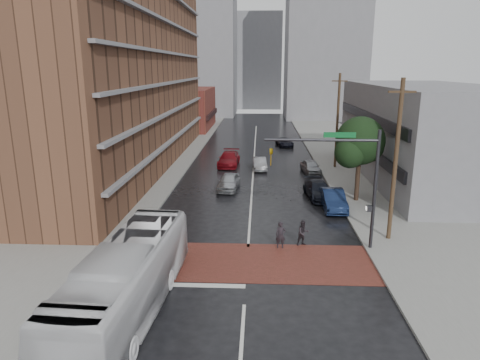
# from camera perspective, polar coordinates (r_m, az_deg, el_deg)

# --- Properties ---
(ground) EXTENTS (160.00, 160.00, 0.00)m
(ground) POSITION_cam_1_polar(r_m,az_deg,el_deg) (23.95, 0.92, -11.37)
(ground) COLOR black
(ground) RESTS_ON ground
(crosswalk) EXTENTS (14.00, 5.00, 0.02)m
(crosswalk) POSITION_cam_1_polar(r_m,az_deg,el_deg) (24.40, 0.96, -10.83)
(crosswalk) COLOR maroon
(crosswalk) RESTS_ON ground
(sidewalk_west) EXTENTS (9.00, 90.00, 0.15)m
(sidewalk_west) POSITION_cam_1_polar(r_m,az_deg,el_deg) (49.17, -11.70, 2.17)
(sidewalk_west) COLOR gray
(sidewalk_west) RESTS_ON ground
(sidewalk_east) EXTENTS (9.00, 90.00, 0.15)m
(sidewalk_east) POSITION_cam_1_polar(r_m,az_deg,el_deg) (48.89, 15.44, 1.87)
(sidewalk_east) COLOR gray
(sidewalk_east) RESTS_ON ground
(apartment_block) EXTENTS (10.00, 44.00, 28.00)m
(apartment_block) POSITION_cam_1_polar(r_m,az_deg,el_deg) (47.90, -15.97, 18.38)
(apartment_block) COLOR brown
(apartment_block) RESTS_ON ground
(storefront_west) EXTENTS (8.00, 16.00, 7.00)m
(storefront_west) POSITION_cam_1_polar(r_m,az_deg,el_deg) (76.86, -6.92, 9.42)
(storefront_west) COLOR brown
(storefront_west) RESTS_ON ground
(building_east) EXTENTS (11.00, 26.00, 9.00)m
(building_east) POSITION_cam_1_polar(r_m,az_deg,el_deg) (44.84, 23.48, 5.81)
(building_east) COLOR gray
(building_east) RESTS_ON ground
(distant_tower_west) EXTENTS (18.00, 16.00, 32.00)m
(distant_tower_west) POSITION_cam_1_polar(r_m,az_deg,el_deg) (100.70, -6.01, 17.82)
(distant_tower_west) COLOR gray
(distant_tower_west) RESTS_ON ground
(distant_tower_east) EXTENTS (16.00, 14.00, 36.00)m
(distant_tower_east) POSITION_cam_1_polar(r_m,az_deg,el_deg) (94.74, 11.37, 19.03)
(distant_tower_east) COLOR gray
(distant_tower_east) RESTS_ON ground
(distant_tower_center) EXTENTS (12.00, 10.00, 24.00)m
(distant_tower_center) POSITION_cam_1_polar(r_m,az_deg,el_deg) (116.50, 2.41, 15.49)
(distant_tower_center) COLOR gray
(distant_tower_center) RESTS_ON ground
(street_tree) EXTENTS (4.20, 4.10, 6.90)m
(street_tree) POSITION_cam_1_polar(r_m,az_deg,el_deg) (34.93, 15.73, 4.64)
(street_tree) COLOR #332319
(street_tree) RESTS_ON ground
(signal_mast) EXTENTS (6.50, 0.30, 7.20)m
(signal_mast) POSITION_cam_1_polar(r_m,az_deg,el_deg) (25.24, 14.54, 0.96)
(signal_mast) COLOR #2D2D33
(signal_mast) RESTS_ON ground
(utility_pole_near) EXTENTS (1.60, 0.26, 10.00)m
(utility_pole_near) POSITION_cam_1_polar(r_m,az_deg,el_deg) (27.32, 20.04, 2.44)
(utility_pole_near) COLOR #473321
(utility_pole_near) RESTS_ON ground
(utility_pole_far) EXTENTS (1.60, 0.26, 10.00)m
(utility_pole_far) POSITION_cam_1_polar(r_m,az_deg,el_deg) (46.54, 12.86, 7.74)
(utility_pole_far) COLOR #473321
(utility_pole_far) RESTS_ON ground
(transit_bus) EXTENTS (3.37, 11.77, 3.24)m
(transit_bus) POSITION_cam_1_polar(r_m,az_deg,el_deg) (19.67, -14.82, -12.78)
(transit_bus) COLOR silver
(transit_bus) RESTS_ON ground
(pedestrian_a) EXTENTS (0.62, 0.43, 1.65)m
(pedestrian_a) POSITION_cam_1_polar(r_m,az_deg,el_deg) (25.92, 5.44, -7.33)
(pedestrian_a) COLOR black
(pedestrian_a) RESTS_ON ground
(pedestrian_b) EXTENTS (0.95, 0.86, 1.59)m
(pedestrian_b) POSITION_cam_1_polar(r_m,az_deg,el_deg) (26.51, 8.43, -6.99)
(pedestrian_b) COLOR black
(pedestrian_b) RESTS_ON ground
(car_travel_a) EXTENTS (2.11, 4.41, 1.45)m
(car_travel_a) POSITION_cam_1_polar(r_m,az_deg,el_deg) (37.94, -1.52, -0.23)
(car_travel_a) COLOR #B2B6BA
(car_travel_a) RESTS_ON ground
(car_travel_b) EXTENTS (1.64, 4.00, 1.29)m
(car_travel_b) POSITION_cam_1_polar(r_m,az_deg,el_deg) (45.48, 2.63, 2.19)
(car_travel_b) COLOR #9C9EA3
(car_travel_b) RESTS_ON ground
(car_travel_c) EXTENTS (2.38, 5.36, 1.53)m
(car_travel_c) POSITION_cam_1_polar(r_m,az_deg,el_deg) (47.26, -1.49, 2.83)
(car_travel_c) COLOR maroon
(car_travel_c) RESTS_ON ground
(suv_travel) EXTENTS (2.56, 4.40, 1.15)m
(suv_travel) POSITION_cam_1_polar(r_m,az_deg,el_deg) (59.38, 5.96, 5.04)
(suv_travel) COLOR black
(suv_travel) RESTS_ON ground
(car_parked_near) EXTENTS (1.63, 4.61, 1.52)m
(car_parked_near) POSITION_cam_1_polar(r_m,az_deg,el_deg) (33.47, 12.31, -2.59)
(car_parked_near) COLOR #122042
(car_parked_near) RESTS_ON ground
(car_parked_mid) EXTENTS (2.43, 4.91, 1.37)m
(car_parked_mid) POSITION_cam_1_polar(r_m,az_deg,el_deg) (36.14, 10.42, -1.31)
(car_parked_mid) COLOR black
(car_parked_mid) RESTS_ON ground
(car_parked_far) EXTENTS (2.15, 4.12, 1.34)m
(car_parked_far) POSITION_cam_1_polar(r_m,az_deg,el_deg) (44.61, 9.40, 1.79)
(car_parked_far) COLOR #94979B
(car_parked_far) RESTS_ON ground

